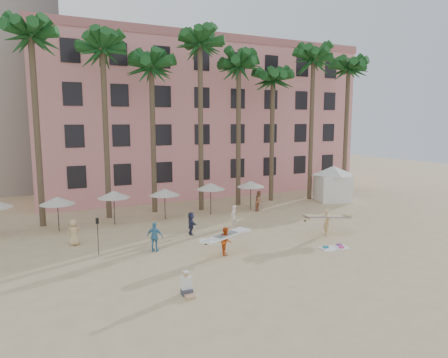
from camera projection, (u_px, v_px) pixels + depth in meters
name	position (u px, v px, depth m)	size (l,w,h in m)	color
ground	(252.00, 267.00, 21.66)	(120.00, 120.00, 0.00)	#D1B789
pink_hotel	(195.00, 120.00, 46.72)	(35.00, 14.00, 16.00)	#DD8687
palm_row	(170.00, 60.00, 33.42)	(44.40, 5.40, 16.30)	brown
umbrella_row	(140.00, 193.00, 31.19)	(22.50, 2.70, 2.73)	#332B23
cabana	(333.00, 180.00, 39.78)	(5.71, 5.71, 3.50)	white
beach_towel	(335.00, 247.00, 25.00)	(1.88, 1.16, 0.14)	white
carrier_yellow	(327.00, 220.00, 27.78)	(3.53, 1.21, 1.88)	#DEB27C
carrier_white	(226.00, 239.00, 23.71)	(3.30, 1.75, 1.64)	#DF5317
beachgoers	(192.00, 219.00, 28.73)	(16.74, 7.98, 1.83)	#4E90B6
paddle	(98.00, 231.00, 23.54)	(0.18, 0.04, 2.23)	black
seated_man	(187.00, 287.00, 18.16)	(0.48, 0.83, 1.08)	#3F3F4C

